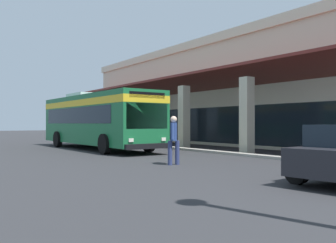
{
  "coord_description": "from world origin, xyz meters",
  "views": [
    {
      "loc": [
        20.43,
        -9.67,
        1.5
      ],
      "look_at": [
        4.03,
        1.67,
        1.61
      ],
      "focal_mm": 38.91,
      "sensor_mm": 36.0,
      "label": 1
    }
  ],
  "objects": [
    {
      "name": "transit_bus",
      "position": [
        0.48,
        -0.98,
        1.85
      ],
      "size": [
        11.26,
        2.98,
        3.34
      ],
      "color": "#196638",
      "rests_on": "ground"
    },
    {
      "name": "curb_strip",
      "position": [
        -0.21,
        2.79,
        0.06
      ],
      "size": [
        37.66,
        0.5,
        0.12
      ],
      "primitive_type": "cube",
      "color": "#9E998E",
      "rests_on": "ground"
    },
    {
      "name": "ground",
      "position": [
        0.0,
        8.0,
        0.0
      ],
      "size": [
        120.0,
        120.0,
        0.0
      ],
      "primitive_type": "plane",
      "color": "#2D2D30"
    },
    {
      "name": "pedestrian",
      "position": [
        9.72,
        -2.01,
        1.01
      ],
      "size": [
        0.55,
        0.51,
        1.77
      ],
      "color": "navy",
      "rests_on": "ground"
    },
    {
      "name": "potted_palm",
      "position": [
        -11.08,
        4.44,
        0.65
      ],
      "size": [
        1.64,
        1.86,
        2.62
      ],
      "color": "#4C4742",
      "rests_on": "ground"
    },
    {
      "name": "plaza_building",
      "position": [
        -0.21,
        12.41,
        3.79
      ],
      "size": [
        31.68,
        14.47,
        7.57
      ],
      "color": "beige",
      "rests_on": "ground"
    }
  ]
}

